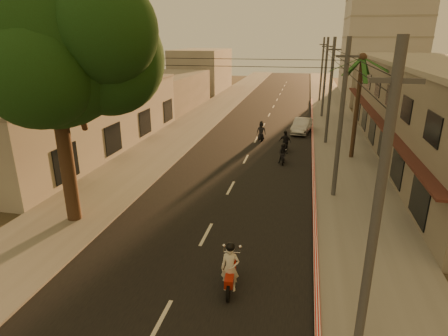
{
  "coord_description": "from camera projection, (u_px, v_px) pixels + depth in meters",
  "views": [
    {
      "loc": [
        4.2,
        -13.32,
        8.93
      ],
      "look_at": [
        -0.02,
        6.13,
        1.97
      ],
      "focal_mm": 30.0,
      "sensor_mm": 36.0,
      "label": 1
    }
  ],
  "objects": [
    {
      "name": "shophouse_row",
      "position": [
        435.0,
        110.0,
        28.68
      ],
      "size": [
        8.8,
        34.2,
        7.3
      ],
      "color": "gray",
      "rests_on": "ground"
    },
    {
      "name": "broadleaf_tree",
      "position": [
        60.0,
        48.0,
        16.58
      ],
      "size": [
        9.6,
        8.7,
        12.1
      ],
      "color": "black",
      "rests_on": "ground"
    },
    {
      "name": "utility_poles",
      "position": [
        332.0,
        68.0,
        31.13
      ],
      "size": [
        1.2,
        48.26,
        9.0
      ],
      "color": "#38383A",
      "rests_on": "ground"
    },
    {
      "name": "left_building",
      "position": [
        80.0,
        118.0,
        30.94
      ],
      "size": [
        8.2,
        24.2,
        5.2
      ],
      "color": "#9A978B",
      "rests_on": "ground"
    },
    {
      "name": "ground",
      "position": [
        194.0,
        257.0,
        16.08
      ],
      "size": [
        160.0,
        160.0,
        0.0
      ],
      "primitive_type": "plane",
      "color": "#383023",
      "rests_on": "ground"
    },
    {
      "name": "scooter_far_a",
      "position": [
        261.0,
        132.0,
        34.13
      ],
      "size": [
        1.02,
        1.82,
        1.8
      ],
      "rotation": [
        0.0,
        0.0,
        0.18
      ],
      "color": "black",
      "rests_on": "ground"
    },
    {
      "name": "parked_car",
      "position": [
        302.0,
        126.0,
        36.85
      ],
      "size": [
        2.73,
        4.72,
        1.41
      ],
      "primitive_type": "imported",
      "rotation": [
        0.0,
        0.0,
        -0.15
      ],
      "color": "#A1A4A9",
      "rests_on": "ground"
    },
    {
      "name": "filler_right",
      "position": [
        376.0,
        81.0,
        53.79
      ],
      "size": [
        8.0,
        14.0,
        6.0
      ],
      "primitive_type": "cube",
      "color": "#9A978B",
      "rests_on": "ground"
    },
    {
      "name": "filler_left_far",
      "position": [
        202.0,
        70.0,
        65.7
      ],
      "size": [
        8.0,
        14.0,
        7.0
      ],
      "primitive_type": "cube",
      "color": "#9A978B",
      "rests_on": "ground"
    },
    {
      "name": "distant_tower",
      "position": [
        388.0,
        4.0,
        59.91
      ],
      "size": [
        12.1,
        12.1,
        28.0
      ],
      "color": "#B7B5B2",
      "rests_on": "ground"
    },
    {
      "name": "sidewalk_left",
      "position": [
        179.0,
        135.0,
        36.01
      ],
      "size": [
        5.0,
        140.0,
        0.12
      ],
      "primitive_type": "cube",
      "color": "slate",
      "rests_on": "ground"
    },
    {
      "name": "sidewalk_right",
      "position": [
        340.0,
        144.0,
        33.0
      ],
      "size": [
        5.0,
        140.0,
        0.12
      ],
      "primitive_type": "cube",
      "color": "slate",
      "rests_on": "ground"
    },
    {
      "name": "road",
      "position": [
        256.0,
        140.0,
        34.52
      ],
      "size": [
        10.0,
        140.0,
        0.02
      ],
      "primitive_type": "cube",
      "color": "black",
      "rests_on": "ground"
    },
    {
      "name": "curb_stripe",
      "position": [
        313.0,
        158.0,
        28.86
      ],
      "size": [
        0.2,
        60.0,
        0.2
      ],
      "primitive_type": "cube",
      "color": "red",
      "rests_on": "ground"
    },
    {
      "name": "palm_tree",
      "position": [
        362.0,
        64.0,
        26.88
      ],
      "size": [
        5.0,
        5.0,
        8.2
      ],
      "color": "black",
      "rests_on": "ground"
    },
    {
      "name": "scooter_mid_b",
      "position": [
        285.0,
        142.0,
        30.71
      ],
      "size": [
        1.13,
        1.82,
        1.8
      ],
      "rotation": [
        0.0,
        0.0,
        -0.17
      ],
      "color": "black",
      "rests_on": "ground"
    },
    {
      "name": "scooter_mid_a",
      "position": [
        283.0,
        154.0,
        27.84
      ],
      "size": [
        0.78,
        1.61,
        1.57
      ],
      "rotation": [
        0.0,
        0.0,
        0.05
      ],
      "color": "black",
      "rests_on": "ground"
    },
    {
      "name": "filler_left_near",
      "position": [
        166.0,
        91.0,
        49.52
      ],
      "size": [
        8.0,
        14.0,
        4.4
      ],
      "primitive_type": "cube",
      "color": "#9A978B",
      "rests_on": "ground"
    },
    {
      "name": "scooter_red",
      "position": [
        230.0,
        269.0,
        13.75
      ],
      "size": [
        0.83,
        2.03,
        2.0
      ],
      "rotation": [
        0.0,
        0.0,
        0.09
      ],
      "color": "black",
      "rests_on": "ground"
    }
  ]
}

